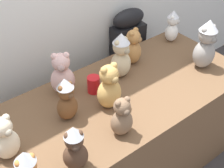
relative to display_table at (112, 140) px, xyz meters
The scene contains 13 objects.
display_table is the anchor object (origin of this frame).
instrument_case 0.79m from the display_table, 41.92° to the left, with size 0.29×0.15×0.96m.
teddy_bear_honey 0.50m from the display_table, 144.43° to the right, with size 0.15×0.14×0.30m.
teddy_bear_blush 0.58m from the display_table, 128.04° to the left, with size 0.19×0.18×0.29m.
teddy_bear_cream 0.83m from the display_table, behind, with size 0.15×0.14×0.26m.
teddy_bear_chestnut 0.58m from the display_table, behind, with size 0.14×0.12×0.28m.
teddy_bear_ash 0.90m from the display_table, ahead, with size 0.17×0.15×0.36m.
teddy_bear_sand 0.58m from the display_table, 38.26° to the left, with size 0.16×0.14×0.32m.
teddy_bear_snow 0.98m from the display_table, 18.52° to the left, with size 0.15×0.14×0.25m.
teddy_bear_caramel 0.65m from the display_table, 31.68° to the left, with size 0.17×0.16×0.26m.
teddy_bear_cocoa 0.73m from the display_table, 147.66° to the right, with size 0.15×0.14×0.27m.
teddy_bear_mocha 0.55m from the display_table, 118.04° to the right, with size 0.14×0.12×0.24m.
party_cup_red 0.44m from the display_table, 106.62° to the left, with size 0.08×0.08×0.11m, color red.
Camera 1 is at (-0.98, -0.97, 2.05)m, focal length 53.38 mm.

